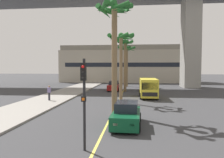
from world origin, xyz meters
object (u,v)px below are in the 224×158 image
object	(u,v)px
car_queue_front	(147,86)
pedestrian_near_crosswalk	(49,93)
car_queue_second	(114,86)
palm_tree_mid_median	(125,52)
traffic_light_median_near	(84,92)
delivery_van	(148,87)
palm_tree_farthest_median	(114,26)
palm_tree_near_median	(121,45)
palm_tree_far_median	(127,54)
car_queue_third	(126,115)

from	to	relation	value
car_queue_front	pedestrian_near_crosswalk	world-z (taller)	pedestrian_near_crosswalk
car_queue_second	palm_tree_mid_median	world-z (taller)	palm_tree_mid_median
car_queue_front	pedestrian_near_crosswalk	size ratio (longest dim) A/B	2.56
traffic_light_median_near	car_queue_front	bearing A→B (deg)	80.53
car_queue_second	delivery_van	bearing A→B (deg)	-55.78
car_queue_front	palm_tree_mid_median	distance (m)	6.42
car_queue_second	delivery_van	world-z (taller)	delivery_van
palm_tree_farthest_median	delivery_van	bearing A→B (deg)	71.57
palm_tree_near_median	pedestrian_near_crosswalk	world-z (taller)	palm_tree_near_median
palm_tree_mid_median	car_queue_front	bearing A→B (deg)	15.79
car_queue_second	palm_tree_mid_median	distance (m)	5.74
palm_tree_mid_median	palm_tree_far_median	xyz separation A→B (m)	(-0.11, 8.50, 0.28)
car_queue_third	palm_tree_near_median	xyz separation A→B (m)	(-0.97, 9.40, 5.40)
delivery_van	pedestrian_near_crosswalk	distance (m)	11.80
car_queue_front	palm_tree_farthest_median	world-z (taller)	palm_tree_farthest_median
car_queue_third	traffic_light_median_near	distance (m)	5.13
car_queue_second	palm_tree_near_median	world-z (taller)	palm_tree_near_median
car_queue_third	delivery_van	xyz separation A→B (m)	(2.17, 13.23, 0.57)
car_queue_front	palm_tree_far_median	bearing A→B (deg)	115.10
car_queue_front	delivery_van	world-z (taller)	delivery_van
traffic_light_median_near	pedestrian_near_crosswalk	size ratio (longest dim) A/B	2.59
car_queue_second	pedestrian_near_crosswalk	size ratio (longest dim) A/B	2.55
delivery_van	palm_tree_farthest_median	distance (m)	11.85
car_queue_front	palm_tree_near_median	bearing A→B (deg)	-106.85
car_queue_second	palm_tree_near_median	bearing A→B (deg)	-80.55
palm_tree_mid_median	palm_tree_farthest_median	xyz separation A→B (m)	(-0.12, -16.25, 0.95)
car_queue_third	palm_tree_far_median	size ratio (longest dim) A/B	0.53
car_queue_second	traffic_light_median_near	distance (m)	25.07
palm_tree_near_median	palm_tree_mid_median	distance (m)	10.24
car_queue_second	palm_tree_far_median	bearing A→B (deg)	77.14
delivery_van	palm_tree_far_median	size ratio (longest dim) A/B	0.67
palm_tree_mid_median	pedestrian_near_crosswalk	distance (m)	14.19
car_queue_second	palm_tree_mid_median	xyz separation A→B (m)	(1.84, -0.93, 5.35)
traffic_light_median_near	pedestrian_near_crosswalk	world-z (taller)	traffic_light_median_near
traffic_light_median_near	palm_tree_farthest_median	distance (m)	8.92
delivery_van	palm_tree_far_median	bearing A→B (deg)	102.37
delivery_van	car_queue_second	bearing A→B (deg)	124.22
pedestrian_near_crosswalk	palm_tree_mid_median	bearing A→B (deg)	53.73
traffic_light_median_near	palm_tree_farthest_median	world-z (taller)	palm_tree_farthest_median
pedestrian_near_crosswalk	car_queue_second	bearing A→B (deg)	62.68
palm_tree_near_median	palm_tree_far_median	size ratio (longest dim) A/B	0.95
traffic_light_median_near	palm_tree_near_median	size ratio (longest dim) A/B	0.56
delivery_van	car_queue_front	bearing A→B (deg)	88.02
palm_tree_far_median	delivery_van	bearing A→B (deg)	-77.63
car_queue_front	delivery_van	size ratio (longest dim) A/B	0.79
car_queue_front	palm_tree_far_median	size ratio (longest dim) A/B	0.53
delivery_van	palm_tree_mid_median	distance (m)	8.61
palm_tree_far_median	palm_tree_farthest_median	world-z (taller)	palm_tree_farthest_median
car_queue_front	palm_tree_mid_median	size ratio (longest dim) A/B	0.52
car_queue_second	car_queue_front	bearing A→B (deg)	0.35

